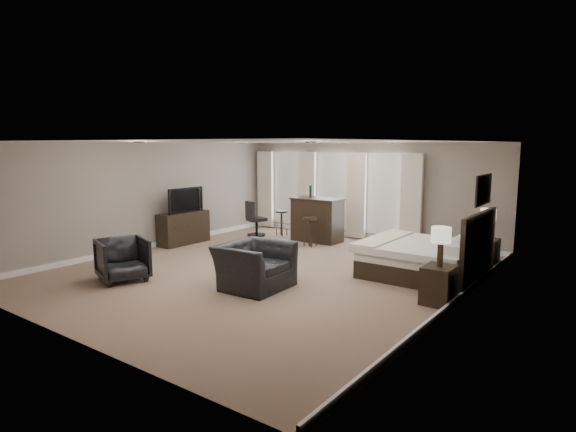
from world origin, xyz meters
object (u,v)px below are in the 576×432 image
Objects in this scene: nightstand_far at (486,253)px; desk_chair at (257,218)px; armchair_far at (123,257)px; lamp_near at (441,247)px; bar_counter at (317,220)px; lamp_far at (488,224)px; bar_stool_left at (282,223)px; dresser at (184,228)px; nightstand_near at (439,285)px; tv at (183,209)px; bed at (420,242)px; bar_stool_right at (310,232)px; armchair_near at (255,258)px.

nightstand_far is 6.12m from desk_chair.
armchair_far is at bearing -135.82° from nightstand_far.
bar_counter is (-4.32, 3.08, -0.35)m from lamp_near.
lamp_far is 0.91× the size of bar_stool_left.
dresser is (-6.92, -2.13, 0.11)m from nightstand_far.
tv is at bearing 173.66° from nightstand_near.
desk_chair is at bearing 30.24° from armchair_far.
bed is 1.90× the size of tv.
bar_stool_right reaches higher than bar_stool_left.
tv is at bearing 49.53° from armchair_far.
lamp_far is 4.98m from armchair_near.
bar_counter is at bearing -5.52° from bar_stool_left.
bed is 6.07m from dresser.
bar_stool_right is at bearing -173.54° from lamp_far.
dresser is at bearing 88.95° from desk_chair.
lamp_far is at bearing -25.38° from armchair_far.
bar_stool_left is at bearing 150.22° from nightstand_near.
tv reaches higher than dresser.
lamp_far is (0.00, 2.90, -0.02)m from lamp_near.
bed is 3.80m from bar_counter.
armchair_near is at bearing -71.83° from bar_stool_right.
lamp_far is 0.48× the size of bar_counter.
bed reaches higher than lamp_near.
lamp_far is at bearing 17.11° from dresser.
armchair_far is 4.79m from bar_stool_right.
lamp_near is 0.86× the size of bar_stool_right.
nightstand_near is 0.97× the size of lamp_near.
armchair_near is at bearing -159.67° from nightstand_near.
lamp_far reaches higher than dresser.
lamp_near is at bearing -72.31° from armchair_near.
lamp_far reaches higher than bar_counter.
bed is 5.71m from armchair_far.
bar_stool_right is (-1.16, 3.53, -0.17)m from armchair_near.
nightstand_far is at bearing 0.00° from lamp_far.
bar_counter is at bearing -147.61° from desk_chair.
armchair_near is 1.25× the size of desk_chair.
bar_counter is (-4.32, 0.18, -0.33)m from lamp_far.
tv reaches higher than bar_stool_right.
lamp_near reaches higher than tv.
nightstand_near is at bearing -46.75° from armchair_far.
armchair_far is at bearing 113.23° from armchair_near.
dresser reaches higher than bar_stool_right.
desk_chair is (-0.52, -0.47, 0.15)m from bar_stool_left.
nightstand_far is at bearing -25.38° from armchair_far.
nightstand_far is at bearing 17.11° from dresser.
nightstand_far is 4.33m from bar_counter.
nightstand_near is at bearing -90.00° from lamp_far.
bed is at bearing -121.54° from nightstand_far.
armchair_far is at bearing -86.49° from bar_stool_left.
nightstand_near is at bearing -6.34° from dresser.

